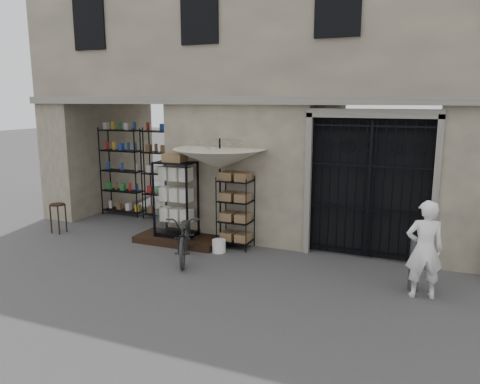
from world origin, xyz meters
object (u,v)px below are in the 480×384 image
at_px(wire_rack, 236,213).
at_px(bicycle, 186,259).
at_px(display_cabinet, 176,203).
at_px(shopkeeper, 421,297).
at_px(white_bucket, 219,246).
at_px(steel_bollard, 414,265).
at_px(wooden_stool, 58,218).
at_px(market_umbrella, 220,153).

relative_size(wire_rack, bicycle, 0.85).
bearing_deg(display_cabinet, shopkeeper, -15.24).
bearing_deg(white_bucket, steel_bollard, -7.63).
xyz_separation_m(wire_rack, white_bucket, (-0.20, -0.46, -0.65)).
height_order(white_bucket, shopkeeper, white_bucket).
bearing_deg(display_cabinet, bicycle, -54.20).
xyz_separation_m(display_cabinet, wooden_stool, (-3.10, -0.48, -0.54)).
bearing_deg(display_cabinet, wooden_stool, -175.06).
height_order(wire_rack, steel_bollard, wire_rack).
xyz_separation_m(market_umbrella, white_bucket, (0.18, -0.46, -1.97)).
bearing_deg(bicycle, wooden_stool, 148.63).
distance_m(market_umbrella, wooden_stool, 4.54).
distance_m(display_cabinet, white_bucket, 1.49).
height_order(bicycle, wooden_stool, bicycle).
distance_m(wooden_stool, steel_bollard, 8.33).
height_order(bicycle, steel_bollard, bicycle).
relative_size(white_bucket, steel_bollard, 0.32).
relative_size(display_cabinet, steel_bollard, 2.04).
distance_m(white_bucket, wooden_stool, 4.34).
xyz_separation_m(white_bucket, wooden_stool, (-4.33, -0.18, 0.25)).
bearing_deg(market_umbrella, white_bucket, -68.66).
bearing_deg(wire_rack, shopkeeper, -12.15).
bearing_deg(wire_rack, market_umbrella, -174.08).
bearing_deg(steel_bollard, wire_rack, 165.33).
bearing_deg(bicycle, display_cabinet, 105.12).
height_order(wooden_stool, steel_bollard, steel_bollard).
bearing_deg(wooden_stool, shopkeeper, -4.06).
height_order(display_cabinet, shopkeeper, display_cabinet).
bearing_deg(display_cabinet, white_bucket, -17.52).
relative_size(market_umbrella, wooden_stool, 3.97).
relative_size(white_bucket, bicycle, 0.15).
relative_size(wire_rack, white_bucket, 5.53).
distance_m(market_umbrella, steel_bollard, 4.60).
height_order(wire_rack, white_bucket, wire_rack).
relative_size(display_cabinet, shopkeeper, 1.13).
relative_size(market_umbrella, steel_bollard, 3.18).
bearing_deg(wooden_stool, display_cabinet, 8.80).
bearing_deg(steel_bollard, wooden_stool, 177.56).
bearing_deg(market_umbrella, wire_rack, 0.61).
bearing_deg(shopkeeper, bicycle, -17.86).
bearing_deg(wire_rack, wooden_stool, -166.64).
bearing_deg(white_bucket, bicycle, -124.72).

